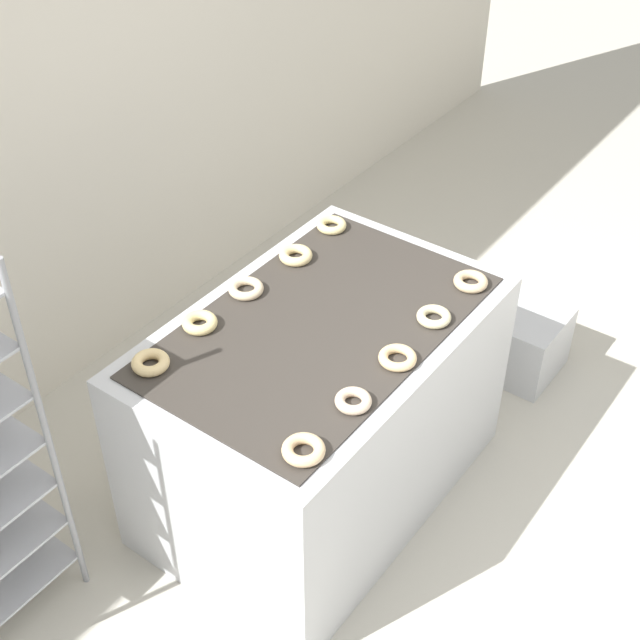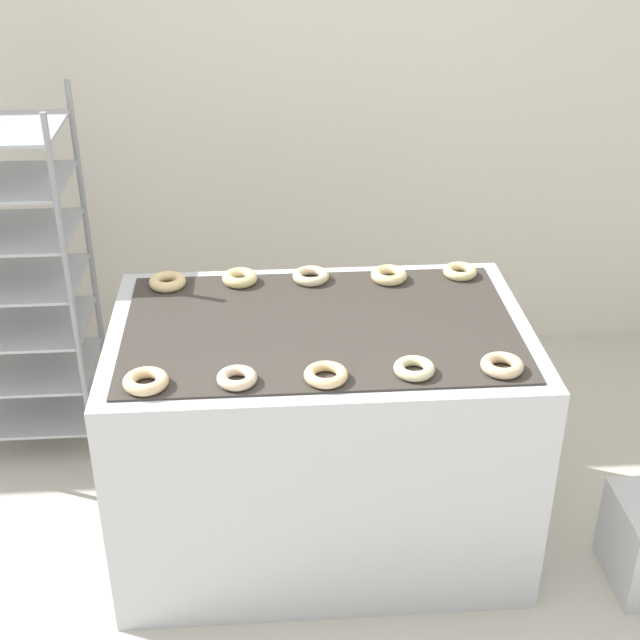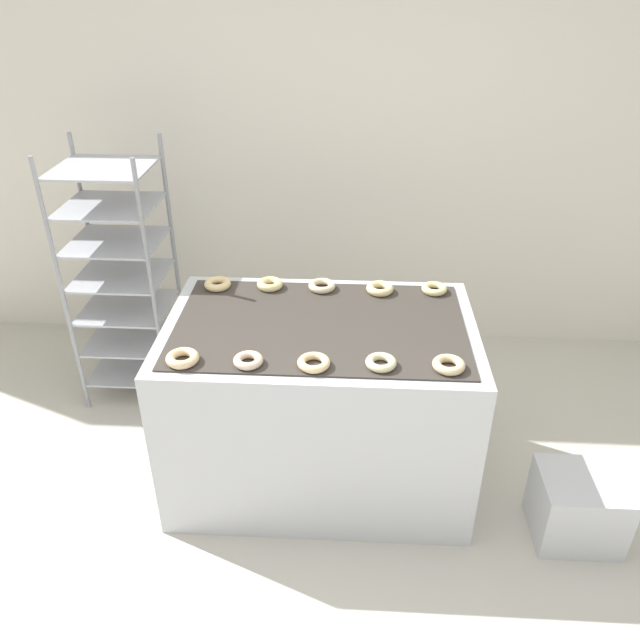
{
  "view_description": "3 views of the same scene",
  "coord_description": "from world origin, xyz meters",
  "px_view_note": "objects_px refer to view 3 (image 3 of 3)",
  "views": [
    {
      "loc": [
        -2.04,
        -0.79,
        2.93
      ],
      "look_at": [
        0.0,
        0.71,
        0.91
      ],
      "focal_mm": 50.0,
      "sensor_mm": 36.0,
      "label": 1
    },
    {
      "loc": [
        -0.19,
        -1.9,
        2.35
      ],
      "look_at": [
        0.0,
        0.71,
        0.91
      ],
      "focal_mm": 50.0,
      "sensor_mm": 36.0,
      "label": 2
    },
    {
      "loc": [
        0.14,
        -1.72,
        2.33
      ],
      "look_at": [
        0.0,
        0.71,
        0.91
      ],
      "focal_mm": 35.0,
      "sensor_mm": 36.0,
      "label": 3
    }
  ],
  "objects_px": {
    "baking_rack_cart": "(122,276)",
    "donut_near_leftmost": "(182,358)",
    "donut_near_left": "(248,360)",
    "donut_near_right": "(381,362)",
    "fryer_machine": "(320,402)",
    "donut_far_rightmost": "(434,289)",
    "donut_far_left": "(270,284)",
    "donut_far_right": "(380,289)",
    "donut_near_rightmost": "(449,365)",
    "donut_far_center": "(322,286)",
    "donut_far_leftmost": "(218,284)",
    "glaze_bin": "(578,507)",
    "donut_near_center": "(314,363)"
  },
  "relations": [
    {
      "from": "donut_near_left",
      "to": "donut_far_right",
      "type": "xyz_separation_m",
      "value": [
        0.55,
        0.67,
        0.0
      ]
    },
    {
      "from": "donut_near_right",
      "to": "fryer_machine",
      "type": "bearing_deg",
      "value": 129.56
    },
    {
      "from": "baking_rack_cart",
      "to": "donut_near_right",
      "type": "relative_size",
      "value": 11.8
    },
    {
      "from": "baking_rack_cart",
      "to": "donut_far_right",
      "type": "xyz_separation_m",
      "value": [
        1.44,
        -0.35,
        0.14
      ]
    },
    {
      "from": "donut_near_rightmost",
      "to": "donut_far_center",
      "type": "bearing_deg",
      "value": 129.35
    },
    {
      "from": "donut_near_leftmost",
      "to": "donut_far_right",
      "type": "bearing_deg",
      "value": 38.91
    },
    {
      "from": "donut_far_leftmost",
      "to": "glaze_bin",
      "type": "bearing_deg",
      "value": -21.47
    },
    {
      "from": "donut_near_right",
      "to": "donut_far_rightmost",
      "type": "height_order",
      "value": "same"
    },
    {
      "from": "donut_near_right",
      "to": "donut_far_left",
      "type": "xyz_separation_m",
      "value": [
        -0.54,
        0.67,
        0.0
      ]
    },
    {
      "from": "glaze_bin",
      "to": "donut_near_center",
      "type": "relative_size",
      "value": 2.81
    },
    {
      "from": "donut_far_leftmost",
      "to": "donut_far_right",
      "type": "distance_m",
      "value": 0.81
    },
    {
      "from": "fryer_machine",
      "to": "donut_near_center",
      "type": "bearing_deg",
      "value": -91.12
    },
    {
      "from": "donut_near_rightmost",
      "to": "fryer_machine",
      "type": "bearing_deg",
      "value": 148.92
    },
    {
      "from": "donut_far_rightmost",
      "to": "donut_near_left",
      "type": "bearing_deg",
      "value": -140.38
    },
    {
      "from": "baking_rack_cart",
      "to": "donut_far_rightmost",
      "type": "relative_size",
      "value": 11.96
    },
    {
      "from": "baking_rack_cart",
      "to": "donut_near_left",
      "type": "distance_m",
      "value": 1.36
    },
    {
      "from": "donut_near_right",
      "to": "glaze_bin",
      "type": "bearing_deg",
      "value": -1.71
    },
    {
      "from": "donut_near_right",
      "to": "donut_near_left",
      "type": "bearing_deg",
      "value": -178.36
    },
    {
      "from": "donut_far_left",
      "to": "donut_far_rightmost",
      "type": "bearing_deg",
      "value": 0.09
    },
    {
      "from": "donut_far_center",
      "to": "donut_far_right",
      "type": "relative_size",
      "value": 1.01
    },
    {
      "from": "donut_near_right",
      "to": "donut_far_right",
      "type": "distance_m",
      "value": 0.65
    },
    {
      "from": "fryer_machine",
      "to": "donut_near_center",
      "type": "height_order",
      "value": "donut_near_center"
    },
    {
      "from": "baking_rack_cart",
      "to": "donut_far_center",
      "type": "bearing_deg",
      "value": -15.98
    },
    {
      "from": "baking_rack_cart",
      "to": "donut_near_leftmost",
      "type": "height_order",
      "value": "baking_rack_cart"
    },
    {
      "from": "donut_near_left",
      "to": "donut_near_rightmost",
      "type": "relative_size",
      "value": 0.92
    },
    {
      "from": "donut_near_center",
      "to": "donut_near_rightmost",
      "type": "distance_m",
      "value": 0.55
    },
    {
      "from": "glaze_bin",
      "to": "donut_near_leftmost",
      "type": "xyz_separation_m",
      "value": [
        -1.74,
        0.01,
        0.74
      ]
    },
    {
      "from": "donut_far_right",
      "to": "baking_rack_cart",
      "type": "bearing_deg",
      "value": 166.44
    },
    {
      "from": "donut_near_left",
      "to": "donut_near_rightmost",
      "type": "height_order",
      "value": "donut_near_rightmost"
    },
    {
      "from": "donut_near_right",
      "to": "donut_far_leftmost",
      "type": "distance_m",
      "value": 1.03
    },
    {
      "from": "donut_near_right",
      "to": "donut_near_rightmost",
      "type": "xyz_separation_m",
      "value": [
        0.27,
        -0.0,
        0.0
      ]
    },
    {
      "from": "donut_near_left",
      "to": "donut_near_center",
      "type": "distance_m",
      "value": 0.27
    },
    {
      "from": "donut_far_left",
      "to": "donut_near_rightmost",
      "type": "bearing_deg",
      "value": -39.48
    },
    {
      "from": "fryer_machine",
      "to": "baking_rack_cart",
      "type": "bearing_deg",
      "value": 149.88
    },
    {
      "from": "fryer_machine",
      "to": "donut_far_left",
      "type": "xyz_separation_m",
      "value": [
        -0.27,
        0.34,
        0.46
      ]
    },
    {
      "from": "baking_rack_cart",
      "to": "donut_near_rightmost",
      "type": "height_order",
      "value": "baking_rack_cart"
    },
    {
      "from": "donut_far_leftmost",
      "to": "donut_near_rightmost",
      "type": "bearing_deg",
      "value": -31.39
    },
    {
      "from": "donut_near_left",
      "to": "donut_near_right",
      "type": "relative_size",
      "value": 0.96
    },
    {
      "from": "donut_far_right",
      "to": "donut_near_center",
      "type": "bearing_deg",
      "value": -113.21
    },
    {
      "from": "glaze_bin",
      "to": "donut_near_left",
      "type": "relative_size",
      "value": 3.07
    },
    {
      "from": "glaze_bin",
      "to": "donut_near_center",
      "type": "distance_m",
      "value": 1.41
    },
    {
      "from": "donut_near_leftmost",
      "to": "donut_near_rightmost",
      "type": "bearing_deg",
      "value": 0.76
    },
    {
      "from": "donut_near_rightmost",
      "to": "donut_near_center",
      "type": "bearing_deg",
      "value": -178.56
    },
    {
      "from": "donut_near_left",
      "to": "donut_far_center",
      "type": "relative_size",
      "value": 0.9
    },
    {
      "from": "donut_near_leftmost",
      "to": "donut_near_right",
      "type": "height_order",
      "value": "donut_near_leftmost"
    },
    {
      "from": "glaze_bin",
      "to": "donut_near_leftmost",
      "type": "bearing_deg",
      "value": 179.65
    },
    {
      "from": "donut_near_leftmost",
      "to": "donut_near_left",
      "type": "distance_m",
      "value": 0.27
    },
    {
      "from": "baking_rack_cart",
      "to": "donut_near_leftmost",
      "type": "distance_m",
      "value": 1.2
    },
    {
      "from": "baking_rack_cart",
      "to": "donut_far_leftmost",
      "type": "distance_m",
      "value": 0.73
    },
    {
      "from": "fryer_machine",
      "to": "donut_far_rightmost",
      "type": "relative_size",
      "value": 11.31
    }
  ]
}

